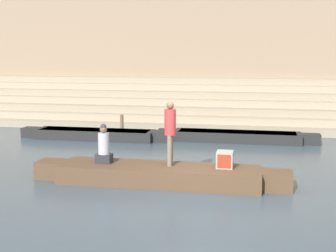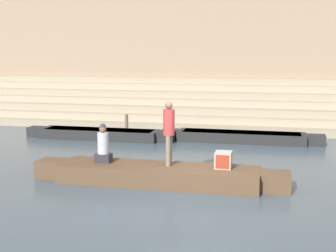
# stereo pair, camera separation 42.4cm
# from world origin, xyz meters

# --- Properties ---
(ground_plane) EXTENTS (120.00, 120.00, 0.00)m
(ground_plane) POSITION_xyz_m (0.00, 0.00, 0.00)
(ground_plane) COLOR #3D4C56
(ghat_steps) EXTENTS (36.00, 4.82, 2.20)m
(ghat_steps) POSITION_xyz_m (0.00, 11.97, 0.79)
(ghat_steps) COLOR gray
(ghat_steps) RESTS_ON ground
(back_wall) EXTENTS (34.20, 1.28, 9.08)m
(back_wall) POSITION_xyz_m (0.00, 14.28, 4.51)
(back_wall) COLOR #937A60
(back_wall) RESTS_ON ground
(rowboat_main) EXTENTS (6.96, 1.45, 0.48)m
(rowboat_main) POSITION_xyz_m (-1.23, 0.75, 0.26)
(rowboat_main) COLOR brown
(rowboat_main) RESTS_ON ground
(person_standing) EXTENTS (0.31, 0.31, 1.73)m
(person_standing) POSITION_xyz_m (-0.95, 0.86, 1.49)
(person_standing) COLOR #756656
(person_standing) RESTS_ON rowboat_main
(person_rowing) EXTENTS (0.43, 0.34, 1.09)m
(person_rowing) POSITION_xyz_m (-2.81, 0.81, 0.93)
(person_rowing) COLOR #28282D
(person_rowing) RESTS_ON rowboat_main
(tv_set) EXTENTS (0.43, 0.48, 0.44)m
(tv_set) POSITION_xyz_m (0.51, 0.90, 0.70)
(tv_set) COLOR #9E998E
(tv_set) RESTS_ON rowboat_main
(moored_boat_shore) EXTENTS (6.28, 1.07, 0.40)m
(moored_boat_shore) POSITION_xyz_m (-5.22, 6.61, 0.22)
(moored_boat_shore) COLOR black
(moored_boat_shore) RESTS_ON ground
(moored_boat_distant) EXTENTS (6.39, 1.07, 0.40)m
(moored_boat_distant) POSITION_xyz_m (0.48, 7.25, 0.22)
(moored_boat_distant) COLOR black
(moored_boat_distant) RESTS_ON ground
(mooring_post) EXTENTS (0.15, 0.15, 0.92)m
(mooring_post) POSITION_xyz_m (-4.35, 7.55, 0.46)
(mooring_post) COLOR brown
(mooring_post) RESTS_ON ground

